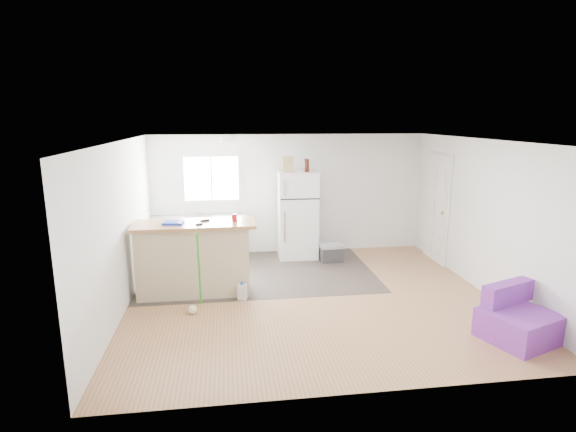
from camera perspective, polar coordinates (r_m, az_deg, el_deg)
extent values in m
cube|color=#92643D|center=(7.07, 3.03, -10.31)|extent=(5.50, 5.00, 0.01)
cube|color=white|center=(6.53, 3.27, 9.54)|extent=(5.50, 5.00, 0.01)
cube|color=white|center=(9.12, 0.18, 2.80)|extent=(5.50, 0.01, 2.40)
cube|color=white|center=(4.37, 9.39, -8.21)|extent=(5.50, 0.01, 2.40)
cube|color=white|center=(6.75, -20.44, -1.45)|extent=(0.01, 5.00, 2.40)
cube|color=white|center=(7.70, 23.67, -0.07)|extent=(0.01, 5.00, 2.40)
cube|color=#2D2622|center=(8.14, -3.69, -7.15)|extent=(4.05, 2.50, 0.00)
cube|color=white|center=(8.97, -9.69, 4.72)|extent=(1.18, 0.04, 0.98)
cube|color=white|center=(8.96, -9.70, 4.71)|extent=(1.05, 0.01, 0.85)
cube|color=white|center=(8.95, -9.70, 4.70)|extent=(0.03, 0.02, 0.85)
cube|color=white|center=(9.05, 18.37, 0.89)|extent=(0.05, 0.82, 2.03)
cube|color=white|center=(9.05, 18.43, 0.92)|extent=(0.03, 0.92, 2.10)
sphere|color=gold|center=(8.75, 19.01, 0.37)|extent=(0.07, 0.07, 0.07)
cylinder|color=white|center=(7.61, -7.54, 9.56)|extent=(0.30, 0.30, 0.07)
cube|color=white|center=(8.94, -11.13, -2.89)|extent=(1.83, 0.56, 0.80)
cube|color=slate|center=(8.84, -11.25, -0.27)|extent=(1.88, 0.60, 0.04)
cube|color=silver|center=(8.81, -11.26, -0.31)|extent=(0.51, 0.39, 0.05)
cube|color=#C5B28E|center=(7.19, -11.87, -5.48)|extent=(1.70, 0.61, 1.10)
cube|color=#9F6944|center=(7.04, -11.81, -1.04)|extent=(1.87, 0.72, 0.05)
cube|color=white|center=(8.84, 1.20, 0.18)|extent=(0.77, 0.72, 1.70)
cube|color=black|center=(8.42, 1.59, 2.16)|extent=(0.75, 0.03, 0.02)
cube|color=silver|center=(8.34, -0.44, 3.60)|extent=(0.03, 0.02, 0.31)
cube|color=silver|center=(8.49, -0.43, -1.40)|extent=(0.03, 0.02, 0.60)
cube|color=#302F32|center=(8.74, 5.52, -4.86)|extent=(0.44, 0.31, 0.28)
cube|color=gray|center=(8.69, 5.54, -3.80)|extent=(0.46, 0.33, 0.06)
cube|color=purple|center=(6.43, 27.24, -12.31)|extent=(1.00, 0.97, 0.37)
cube|color=purple|center=(6.52, 26.13, -8.75)|extent=(0.81, 0.45, 0.28)
cube|color=silver|center=(6.97, -5.82, -9.58)|extent=(0.15, 0.13, 0.24)
cylinder|color=#1850A8|center=(6.92, -5.84, -8.46)|extent=(0.06, 0.06, 0.05)
cylinder|color=green|center=(6.54, -11.21, -6.73)|extent=(0.04, 0.31, 1.14)
sphere|color=beige|center=(6.64, -12.05, -11.57)|extent=(0.13, 0.13, 0.13)
cylinder|color=red|center=(7.01, -6.82, -0.20)|extent=(0.10, 0.10, 0.12)
cube|color=#122EB0|center=(7.02, -14.36, -0.85)|extent=(0.32, 0.26, 0.04)
cube|color=black|center=(7.09, -10.51, -0.55)|extent=(0.15, 0.10, 0.03)
cube|color=black|center=(6.87, -11.21, -1.01)|extent=(0.11, 0.07, 0.03)
cube|color=#A1815C|center=(8.57, -0.06, 6.57)|extent=(0.20, 0.11, 0.30)
cylinder|color=#341109|center=(8.61, 2.46, 6.42)|extent=(0.07, 0.07, 0.25)
cylinder|color=#341109|center=(8.72, 2.27, 6.50)|extent=(0.09, 0.09, 0.25)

